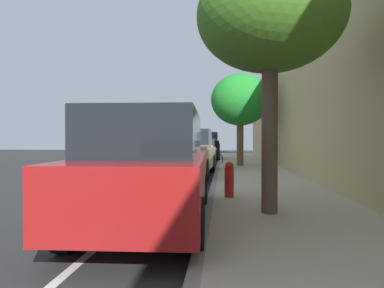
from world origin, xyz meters
TOP-DOWN VIEW (x-y plane):
  - ground at (0.00, 0.00)m, footprint 65.17×65.17m
  - sidewalk at (3.58, 0.00)m, footprint 3.07×40.73m
  - curb_edge at (1.96, 0.00)m, footprint 0.16×40.73m
  - lane_stripe_centre at (-2.98, -0.37)m, footprint 0.14×40.00m
  - lane_stripe_bike_edge at (0.49, 0.00)m, footprint 0.12×40.73m
  - building_facade at (5.37, 0.00)m, footprint 0.50×40.73m
  - parked_suv_red_second at (0.97, -6.99)m, footprint 2.11×4.77m
  - parked_pickup_tan_mid at (0.78, 0.91)m, footprint 2.21×5.38m
  - parked_suv_black_far at (0.93, 10.92)m, footprint 2.20×4.81m
  - bicycle_at_curb at (1.50, 6.79)m, footprint 1.52×0.93m
  - cyclist_with_backpack at (1.72, 6.33)m, footprint 0.49×0.59m
  - street_tree_near_cyclist at (3.11, -6.47)m, footprint 2.72×2.72m
  - street_tree_mid_block at (3.11, 4.67)m, footprint 3.01×3.01m
  - fire_hydrant at (2.39, -4.85)m, footprint 0.22×0.22m

SIDE VIEW (x-z plane):
  - ground at x=0.00m, z-range 0.00..0.00m
  - lane_stripe_centre at x=-2.98m, z-range 0.00..0.01m
  - lane_stripe_bike_edge at x=0.49m, z-range 0.00..0.01m
  - sidewalk at x=3.58m, z-range 0.00..0.15m
  - curb_edge at x=1.96m, z-range 0.00..0.15m
  - bicycle_at_curb at x=1.50m, z-range -0.01..0.75m
  - fire_hydrant at x=2.39m, z-range 0.16..1.00m
  - parked_pickup_tan_mid at x=0.78m, z-range -0.07..1.88m
  - parked_suv_red_second at x=0.97m, z-range 0.03..2.02m
  - parked_suv_black_far at x=0.93m, z-range 0.03..2.02m
  - cyclist_with_backpack at x=1.72m, z-range 0.21..2.02m
  - building_facade at x=5.37m, z-range 0.00..6.10m
  - street_tree_mid_block at x=3.11m, z-range 1.16..5.90m
  - street_tree_near_cyclist at x=3.11m, z-range 1.42..6.07m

